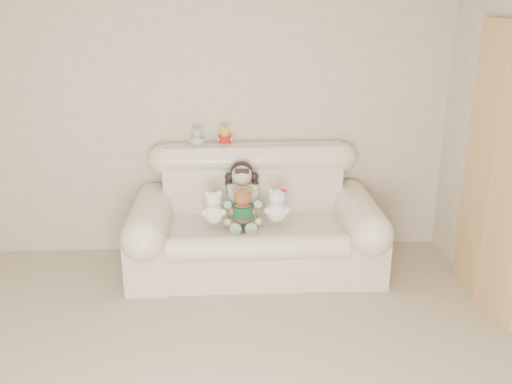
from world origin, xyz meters
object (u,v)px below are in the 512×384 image
at_px(white_cat, 277,202).
at_px(cream_teddy, 213,204).
at_px(brown_teddy, 243,202).
at_px(sofa, 255,215).
at_px(seated_child, 242,192).

xyz_separation_m(white_cat, cream_teddy, (-0.51, -0.01, -0.01)).
relative_size(brown_teddy, white_cat, 1.07).
bearing_deg(brown_teddy, sofa, 63.82).
distance_m(sofa, white_cat, 0.26).
bearing_deg(white_cat, sofa, 133.90).
distance_m(seated_child, white_cat, 0.34).
relative_size(sofa, cream_teddy, 6.47).
height_order(brown_teddy, cream_teddy, brown_teddy).
bearing_deg(cream_teddy, seated_child, 47.52).
relative_size(sofa, seated_child, 3.92).
distance_m(brown_teddy, cream_teddy, 0.24).
bearing_deg(sofa, seated_child, 143.60).
xyz_separation_m(sofa, seated_child, (-0.11, 0.08, 0.17)).
height_order(seated_child, brown_teddy, seated_child).
bearing_deg(sofa, cream_teddy, -159.68).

